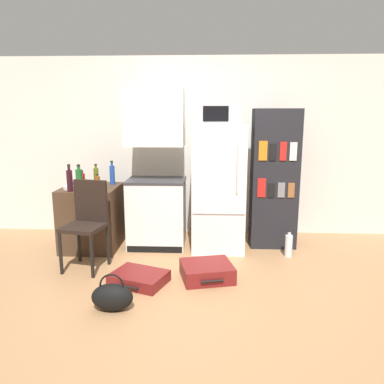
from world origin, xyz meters
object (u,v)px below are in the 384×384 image
at_px(kitchen_hutch, 156,176).
at_px(bookshelf, 274,179).
at_px(water_bottle_front, 289,245).
at_px(suitcase_large_flat, 207,271).
at_px(refrigerator, 218,188).
at_px(bottle_amber_beer, 97,181).
at_px(bottle_wine_dark, 70,180).
at_px(suitcase_small_flat, 139,278).
at_px(microwave, 219,114).
at_px(handbag, 112,297).
at_px(bottle_blue_soda, 112,174).
at_px(chair, 88,217).
at_px(bottle_ketchup_red, 82,178).
at_px(bowl, 70,188).
at_px(bottle_green_tall, 79,177).
at_px(side_table, 92,217).
at_px(bottle_olive_oil, 96,175).

height_order(kitchen_hutch, bookshelf, kitchen_hutch).
bearing_deg(water_bottle_front, suitcase_large_flat, -145.35).
relative_size(refrigerator, bottle_amber_beer, 10.72).
bearing_deg(bottle_wine_dark, suitcase_small_flat, -38.72).
distance_m(microwave, handbag, 2.41).
bearing_deg(bottle_blue_soda, chair, -95.91).
bearing_deg(bookshelf, water_bottle_front, -70.71).
bearing_deg(handbag, bottle_wine_dark, 121.94).
xyz_separation_m(bottle_ketchup_red, bowl, (-0.04, -0.35, -0.05)).
bearing_deg(kitchen_hutch, bottle_green_tall, -176.90).
bearing_deg(suitcase_small_flat, bottle_amber_beer, 143.50).
relative_size(side_table, water_bottle_front, 2.35).
distance_m(bookshelf, bottle_wine_dark, 2.47).
bearing_deg(side_table, bottle_ketchup_red, 130.17).
height_order(bottle_olive_oil, bottle_amber_beer, bottle_olive_oil).
relative_size(kitchen_hutch, bottle_green_tall, 7.21).
bearing_deg(kitchen_hutch, suitcase_large_flat, -56.44).
height_order(bottle_ketchup_red, handbag, bottle_ketchup_red).
bearing_deg(bottle_blue_soda, side_table, -141.82).
relative_size(microwave, bowl, 3.43).
bearing_deg(bookshelf, handbag, -133.43).
height_order(suitcase_small_flat, water_bottle_front, water_bottle_front).
relative_size(side_table, bottle_green_tall, 2.87).
bearing_deg(suitcase_small_flat, suitcase_large_flat, 32.78).
relative_size(bottle_amber_beer, suitcase_large_flat, 0.24).
relative_size(bottle_green_tall, bowl, 1.86).
bearing_deg(bottle_olive_oil, chair, -80.17).
distance_m(suitcase_small_flat, handbag, 0.55).
bearing_deg(handbag, bottle_olive_oil, 109.59).
distance_m(kitchen_hutch, water_bottle_front, 1.81).
bearing_deg(refrigerator, microwave, -107.79).
relative_size(kitchen_hutch, bowl, 13.44).
bearing_deg(bottle_blue_soda, bottle_green_tall, -159.20).
height_order(bottle_ketchup_red, chair, chair).
relative_size(microwave, suitcase_small_flat, 0.80).
relative_size(kitchen_hutch, chair, 2.05).
bearing_deg(handbag, bottle_ketchup_red, 114.82).
xyz_separation_m(bottle_olive_oil, water_bottle_front, (2.42, -0.47, -0.75)).
height_order(bottle_olive_oil, bottle_green_tall, bottle_green_tall).
relative_size(bottle_blue_soda, suitcase_small_flat, 0.48).
xyz_separation_m(bottle_wine_dark, bowl, (-0.05, 0.12, -0.11)).
bearing_deg(bottle_amber_beer, bottle_blue_soda, 27.25).
bearing_deg(suitcase_large_flat, bowl, 143.22).
height_order(microwave, bottle_olive_oil, microwave).
relative_size(bowl, handbag, 0.41).
bearing_deg(bottle_olive_oil, water_bottle_front, -11.09).
relative_size(bookshelf, bottle_olive_oil, 6.89).
relative_size(bottle_green_tall, suitcase_large_flat, 0.46).
relative_size(bottle_olive_oil, bottle_ketchup_red, 1.44).
bearing_deg(bottle_ketchup_red, bookshelf, -0.30).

